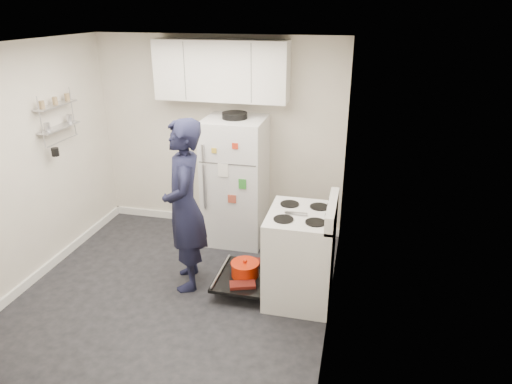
% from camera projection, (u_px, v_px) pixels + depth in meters
% --- Properties ---
extents(room, '(3.21, 3.21, 2.51)m').
position_uv_depth(room, '(169.00, 182.00, 4.47)').
color(room, black).
rests_on(room, ground).
extents(electric_range, '(0.66, 0.76, 1.10)m').
position_uv_depth(electric_range, '(299.00, 257.00, 4.59)').
color(electric_range, silver).
rests_on(electric_range, ground).
extents(open_oven_door, '(0.55, 0.70, 0.23)m').
position_uv_depth(open_oven_door, '(244.00, 273.00, 4.82)').
color(open_oven_door, black).
rests_on(open_oven_door, ground).
extents(refrigerator, '(0.72, 0.74, 1.65)m').
position_uv_depth(refrigerator, '(236.00, 180.00, 5.66)').
color(refrigerator, silver).
rests_on(refrigerator, ground).
extents(upper_cabinets, '(1.60, 0.33, 0.70)m').
position_uv_depth(upper_cabinets, '(222.00, 70.00, 5.37)').
color(upper_cabinets, silver).
rests_on(upper_cabinets, room).
extents(wall_shelf_rack, '(0.14, 0.60, 0.61)m').
position_uv_depth(wall_shelf_rack, '(57.00, 117.00, 5.03)').
color(wall_shelf_rack, '#B2B2B7').
rests_on(wall_shelf_rack, room).
extents(person, '(0.64, 0.77, 1.82)m').
position_uv_depth(person, '(185.00, 206.00, 4.66)').
color(person, black).
rests_on(person, ground).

